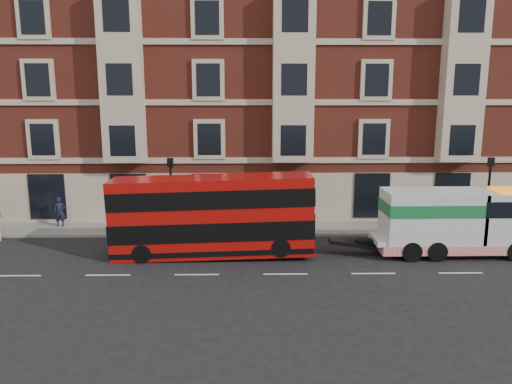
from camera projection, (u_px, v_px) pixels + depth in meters
ground at (285, 274)px, 22.55m from camera, size 120.00×120.00×0.00m
sidewalk at (276, 228)px, 29.89m from camera, size 90.00×3.00×0.15m
victorian_terrace at (278, 64)px, 35.30m from camera, size 45.00×12.00×20.40m
lamp_post_west at (171, 190)px, 28.00m from camera, size 0.35×0.15×4.35m
lamp_post_east at (488, 189)px, 28.31m from camera, size 0.35×0.15×4.35m
double_decker_bus at (212, 215)px, 24.68m from camera, size 9.92×2.28×4.01m
tow_truck at (453, 221)px, 24.96m from camera, size 7.94×2.35×3.31m
pedestrian at (60, 212)px, 29.89m from camera, size 0.68×0.47×1.80m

